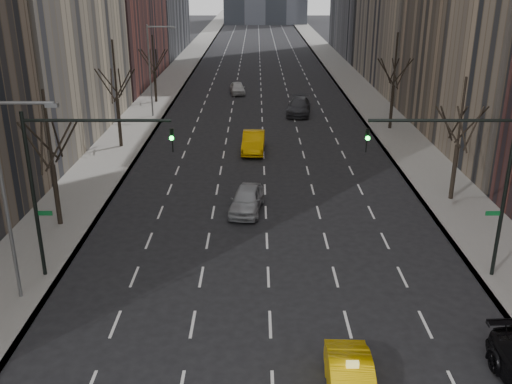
{
  "coord_description": "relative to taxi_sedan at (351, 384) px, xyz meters",
  "views": [
    {
      "loc": [
        -0.58,
        -12.3,
        13.71
      ],
      "look_at": [
        -0.6,
        14.36,
        3.5
      ],
      "focal_mm": 40.0,
      "sensor_mm": 36.0,
      "label": 1
    }
  ],
  "objects": [
    {
      "name": "far_suv_grey",
      "position": [
        1.21,
        42.92,
        0.1
      ],
      "size": [
        3.03,
        5.9,
        1.64
      ],
      "primitive_type": "imported",
      "rotation": [
        0.0,
        0.0,
        -0.13
      ],
      "color": "#2D2D32",
      "rests_on": "ground"
    },
    {
      "name": "streetlight_near",
      "position": [
        -13.47,
        6.62,
        4.9
      ],
      "size": [
        2.83,
        0.22,
        9.0
      ],
      "color": "slate",
      "rests_on": "ground"
    },
    {
      "name": "far_taxi",
      "position": [
        -3.45,
        29.51,
        0.11
      ],
      "size": [
        1.97,
        5.1,
        1.66
      ],
      "primitive_type": "imported",
      "rotation": [
        0.0,
        0.0,
        -0.04
      ],
      "color": "#DD9D04",
      "rests_on": "ground"
    },
    {
      "name": "tree_lw_d",
      "position": [
        -14.63,
        48.62,
        2.84
      ],
      "size": [
        3.36,
        3.5,
        7.36
      ],
      "color": "black",
      "rests_on": "ground"
    },
    {
      "name": "sidewalk_left",
      "position": [
        -14.88,
        66.62,
        -0.64
      ],
      "size": [
        4.5,
        320.0,
        0.15
      ],
      "primitive_type": "cube",
      "color": "slate",
      "rests_on": "ground"
    },
    {
      "name": "far_car_white",
      "position": [
        -5.53,
        53.75,
        -0.0
      ],
      "size": [
        2.13,
        4.36,
        1.43
      ],
      "primitive_type": "imported",
      "rotation": [
        0.0,
        0.0,
        0.11
      ],
      "color": "#BDBDBD",
      "rests_on": "ground"
    },
    {
      "name": "traffic_mast_right",
      "position": [
        6.48,
        8.62,
        4.77
      ],
      "size": [
        6.69,
        0.39,
        8.0
      ],
      "color": "black",
      "rests_on": "ground"
    },
    {
      "name": "tree_lw_b",
      "position": [
        -14.63,
        14.62,
        3.0
      ],
      "size": [
        3.36,
        3.5,
        7.82
      ],
      "color": "black",
      "rests_on": "ground"
    },
    {
      "name": "tree_lw_c",
      "position": [
        -14.63,
        30.62,
        3.32
      ],
      "size": [
        3.36,
        3.5,
        8.74
      ],
      "color": "black",
      "rests_on": "ground"
    },
    {
      "name": "sidewalk_right",
      "position": [
        9.62,
        66.62,
        -0.64
      ],
      "size": [
        4.5,
        320.0,
        0.15
      ],
      "primitive_type": "cube",
      "color": "slate",
      "rests_on": "ground"
    },
    {
      "name": "streetlight_far",
      "position": [
        -13.47,
        41.62,
        4.9
      ],
      "size": [
        2.83,
        0.22,
        9.0
      ],
      "color": "slate",
      "rests_on": "ground"
    },
    {
      "name": "taxi_sedan",
      "position": [
        0.0,
        0.0,
        0.0
      ],
      "size": [
        1.64,
        4.4,
        1.44
      ],
      "primitive_type": "imported",
      "rotation": [
        0.0,
        0.0,
        -0.03
      ],
      "color": "#ECB604",
      "rests_on": "ground"
    },
    {
      "name": "traffic_mast_left",
      "position": [
        -11.74,
        8.62,
        4.77
      ],
      "size": [
        6.69,
        0.39,
        8.0
      ],
      "color": "black",
      "rests_on": "ground"
    },
    {
      "name": "tree_rw_b",
      "position": [
        9.37,
        18.62,
        3.0
      ],
      "size": [
        3.36,
        3.5,
        7.82
      ],
      "color": "black",
      "rests_on": "ground"
    },
    {
      "name": "silver_sedan_ahead",
      "position": [
        -3.81,
        16.83,
        0.05
      ],
      "size": [
        2.39,
        4.69,
        1.53
      ],
      "primitive_type": "imported",
      "rotation": [
        0.0,
        0.0,
        -0.13
      ],
      "color": "#92959A",
      "rests_on": "ground"
    },
    {
      "name": "tree_rw_c",
      "position": [
        9.37,
        36.62,
        3.32
      ],
      "size": [
        3.36,
        3.5,
        8.74
      ],
      "color": "black",
      "rests_on": "ground"
    }
  ]
}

